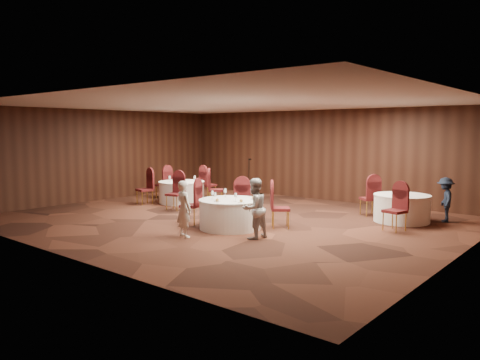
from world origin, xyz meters
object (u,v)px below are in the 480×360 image
Objects in this scene: table_main at (230,214)px; man_c at (445,200)px; woman_a at (184,209)px; woman_b at (254,208)px; table_right at (402,208)px; mic_stand at (249,187)px; table_left at (182,192)px.

man_c reaches higher than table_main.
man_c is (3.90, 4.35, 0.23)m from table_main.
man_c is at bearing -111.07° from woman_a.
woman_a reaches higher than man_c.
woman_b is 5.57m from man_c.
table_main is 1.45m from woman_a.
table_main is 1.06× the size of table_right.
mic_stand is 6.89m from man_c.
table_left is 2.59m from mic_stand.
woman_b reaches higher than woman_a.
table_right is (3.00, 3.64, 0.00)m from table_main.
woman_b is at bearing -26.75° from table_left.
mic_stand is 1.10× the size of woman_a.
woman_a is at bearing -42.55° from table_left.
table_main is 4.71m from table_right.
table_left is 1.18× the size of woman_a.
table_main is at bearing -129.47° from table_right.
mic_stand is 1.05× the size of woman_b.
table_right is 1.23× the size of man_c.
woman_b is at bearing -114.12° from table_right.
woman_a is at bearing -97.82° from table_main.
table_left is 1.12× the size of woman_b.
mic_stand reaches higher than woman_a.
man_c is at bearing 48.13° from table_main.
table_main is 1.13× the size of woman_b.
woman_a reaches higher than table_main.
table_left is 1.29× the size of man_c.
man_c is (7.95, 2.22, 0.23)m from table_left.
table_right is at bearing -74.23° from man_c.
table_main is 1.20× the size of woman_a.
woman_b is at bearing -23.01° from table_main.
table_main is 1.29m from woman_b.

